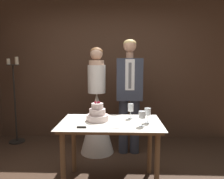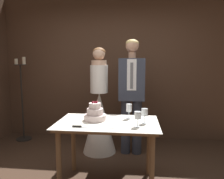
{
  "view_description": "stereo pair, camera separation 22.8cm",
  "coord_description": "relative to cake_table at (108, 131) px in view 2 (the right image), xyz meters",
  "views": [
    {
      "loc": [
        0.16,
        -2.15,
        1.47
      ],
      "look_at": [
        0.06,
        0.8,
        1.09
      ],
      "focal_mm": 35.0,
      "sensor_mm": 36.0,
      "label": 1
    },
    {
      "loc": [
        0.39,
        -2.14,
        1.47
      ],
      "look_at": [
        0.06,
        0.8,
        1.09
      ],
      "focal_mm": 35.0,
      "sensor_mm": 36.0,
      "label": 2
    }
  ],
  "objects": [
    {
      "name": "tiered_cake",
      "position": [
        -0.16,
        0.06,
        0.18
      ],
      "size": [
        0.27,
        0.27,
        0.23
      ],
      "color": "beige",
      "rests_on": "cake_table"
    },
    {
      "name": "groom",
      "position": [
        0.26,
        0.93,
        0.34
      ],
      "size": [
        0.4,
        0.25,
        1.81
      ],
      "color": "#333847",
      "rests_on": "ground_plane"
    },
    {
      "name": "cake_knife",
      "position": [
        -0.21,
        -0.24,
        0.11
      ],
      "size": [
        0.46,
        0.03,
        0.02
      ],
      "rotation": [
        0.0,
        0.0,
        0.02
      ],
      "color": "silver",
      "rests_on": "cake_table"
    },
    {
      "name": "wine_glass_near",
      "position": [
        0.24,
        0.19,
        0.24
      ],
      "size": [
        0.07,
        0.07,
        0.18
      ],
      "color": "silver",
      "rests_on": "cake_table"
    },
    {
      "name": "bride",
      "position": [
        -0.26,
        0.93,
        -0.05
      ],
      "size": [
        0.54,
        0.54,
        1.69
      ],
      "color": "white",
      "rests_on": "ground_plane"
    },
    {
      "name": "wine_glass_middle",
      "position": [
        0.35,
        -0.15,
        0.23
      ],
      "size": [
        0.08,
        0.08,
        0.17
      ],
      "color": "silver",
      "rests_on": "cake_table"
    },
    {
      "name": "cake_table",
      "position": [
        0.0,
        0.0,
        0.0
      ],
      "size": [
        1.19,
        0.74,
        0.77
      ],
      "color": "brown",
      "rests_on": "ground_plane"
    },
    {
      "name": "wall_back",
      "position": [
        -0.06,
        1.73,
        0.67
      ],
      "size": [
        4.58,
        0.12,
        2.68
      ],
      "primitive_type": "cube",
      "color": "#513828",
      "rests_on": "ground_plane"
    },
    {
      "name": "wine_glass_far",
      "position": [
        0.43,
        -0.01,
        0.23
      ],
      "size": [
        0.07,
        0.07,
        0.17
      ],
      "color": "silver",
      "rests_on": "cake_table"
    },
    {
      "name": "candle_stand",
      "position": [
        -1.79,
        1.33,
        0.04
      ],
      "size": [
        0.28,
        0.28,
        1.56
      ],
      "color": "black",
      "rests_on": "ground_plane"
    }
  ]
}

